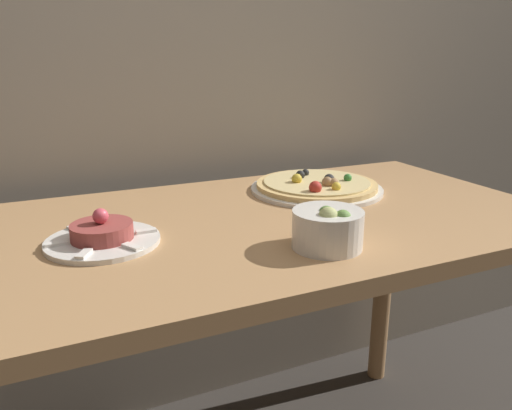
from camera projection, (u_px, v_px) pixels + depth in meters
name	position (u px, v px, depth m)	size (l,w,h in m)	color
dining_table	(254.00, 265.00, 1.12)	(1.36, 0.71, 0.78)	#AD7F51
pizza_plate	(317.00, 186.00, 1.31)	(0.34, 0.34, 0.05)	silver
tartare_plate	(102.00, 236.00, 0.94)	(0.21, 0.21, 0.07)	silver
small_bowl	(328.00, 228.00, 0.92)	(0.13, 0.13, 0.09)	silver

